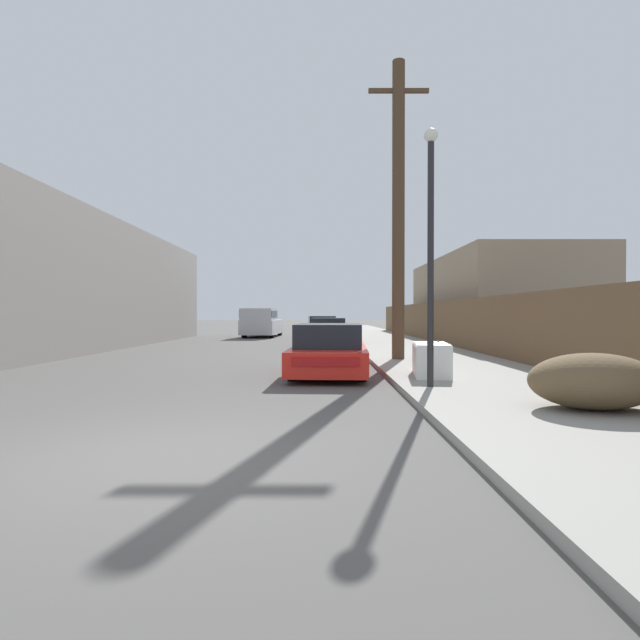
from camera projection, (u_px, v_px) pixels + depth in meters
The scene contains 13 objects.
ground_plane at pixel (148, 462), 4.97m from camera, with size 220.00×220.00×0.00m, color #4F4C49.
sidewalk_curb at pixel (381, 339), 28.49m from camera, with size 4.20×63.00×0.12m, color gray.
discarded_fridge at pixel (429, 359), 10.93m from camera, with size 0.93×1.66×0.73m.
parked_sports_car_red at pixel (328, 351), 12.23m from camera, with size 2.02×4.77×1.23m.
car_parked_mid at pixel (327, 332), 23.59m from camera, with size 2.03×4.15×1.28m.
car_parked_far at pixel (320, 327), 32.01m from camera, with size 2.14×4.30×1.33m.
pickup_truck at pixel (260, 323), 31.62m from camera, with size 2.33×5.56×1.80m.
utility_pole at pixel (396, 208), 14.91m from camera, with size 1.80×0.37×8.90m.
street_lamp at pixel (429, 237), 9.26m from camera, with size 0.26×0.26×4.79m.
brush_pile at pixel (591, 381), 7.10m from camera, with size 1.82×1.36×0.80m.
wooden_fence at pixel (438, 322), 22.97m from camera, with size 0.08×37.34×1.93m, color brown.
building_left_block at pixel (34, 284), 20.62m from camera, with size 7.00×25.40×5.38m, color gray.
building_right_house at pixel (490, 300), 27.12m from camera, with size 6.00×13.87×4.49m, color gray.
Camera 1 is at (1.70, -4.96, 1.47)m, focal length 28.00 mm.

